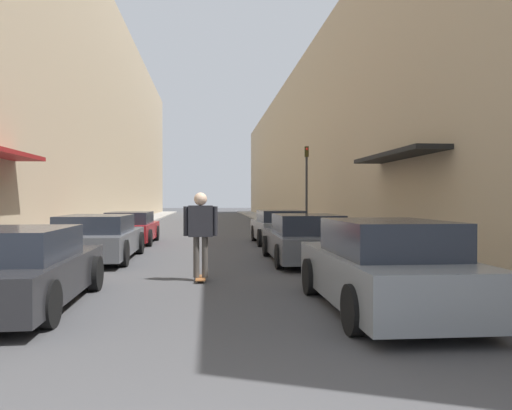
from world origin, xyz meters
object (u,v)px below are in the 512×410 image
at_px(parked_car_left_0, 14,269).
at_px(parked_car_right_1, 305,239).
at_px(traffic_light, 307,181).
at_px(parked_car_left_1, 98,238).
at_px(parked_car_right_0, 384,267).
at_px(skateboarder, 201,226).
at_px(parked_car_left_2, 131,228).
at_px(parked_car_right_2, 280,227).

height_order(parked_car_left_0, parked_car_right_1, parked_car_right_1).
bearing_deg(traffic_light, parked_car_left_1, -136.29).
distance_m(parked_car_left_0, parked_car_right_1, 7.69).
relative_size(parked_car_right_0, skateboarder, 2.35).
distance_m(parked_car_left_1, parked_car_left_2, 5.19).
distance_m(parked_car_right_2, skateboarder, 9.01).
bearing_deg(parked_car_right_1, parked_car_left_2, 132.43).
distance_m(parked_car_right_0, skateboarder, 4.19).
distance_m(parked_car_left_1, skateboarder, 4.80).
relative_size(parked_car_right_1, traffic_light, 1.16).
height_order(parked_car_left_2, skateboarder, skateboarder).
xyz_separation_m(parked_car_right_0, parked_car_right_1, (-0.03, 5.96, -0.05)).
relative_size(parked_car_right_0, parked_car_right_1, 0.97).
bearing_deg(parked_car_right_2, parked_car_left_2, 175.28).
xyz_separation_m(parked_car_left_2, traffic_light, (7.16, 1.76, 1.88)).
bearing_deg(parked_car_left_1, parked_car_right_0, -50.20).
xyz_separation_m(parked_car_right_1, parked_car_right_2, (0.12, 5.62, 0.00)).
distance_m(parked_car_left_0, parked_car_right_2, 12.28).
bearing_deg(parked_car_right_1, parked_car_left_1, 171.02).
xyz_separation_m(parked_car_left_1, parked_car_right_0, (5.71, -6.86, 0.05)).
relative_size(parked_car_left_0, skateboarder, 2.40).
distance_m(parked_car_right_1, skateboarder, 4.05).
distance_m(parked_car_left_1, parked_car_right_0, 8.93).
xyz_separation_m(parked_car_left_1, skateboarder, (2.90, -3.79, 0.52)).
relative_size(parked_car_left_1, parked_car_right_2, 1.20).
distance_m(parked_car_left_2, parked_car_right_0, 13.29).
distance_m(parked_car_left_0, parked_car_left_1, 6.12).
bearing_deg(parked_car_left_0, parked_car_right_1, 42.82).
bearing_deg(parked_car_left_2, parked_car_left_0, -90.36).
bearing_deg(parked_car_right_1, traffic_light, 78.50).
relative_size(parked_car_right_0, traffic_light, 1.12).
relative_size(parked_car_right_1, skateboarder, 2.43).
xyz_separation_m(parked_car_left_1, parked_car_left_2, (0.11, 5.19, -0.03)).
bearing_deg(parked_car_right_1, parked_car_right_2, 88.78).
xyz_separation_m(parked_car_left_0, parked_car_left_2, (0.07, 11.31, -0.02)).
xyz_separation_m(parked_car_left_0, parked_car_left_1, (-0.04, 6.12, 0.01)).
bearing_deg(parked_car_left_0, parked_car_left_1, 90.40).
bearing_deg(parked_car_left_1, parked_car_right_2, 39.16).
xyz_separation_m(parked_car_left_0, parked_car_right_1, (5.64, 5.22, 0.01)).
distance_m(parked_car_right_0, traffic_light, 14.02).
bearing_deg(parked_car_left_2, parked_car_right_2, -4.72).
bearing_deg(traffic_light, parked_car_left_0, -118.95).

